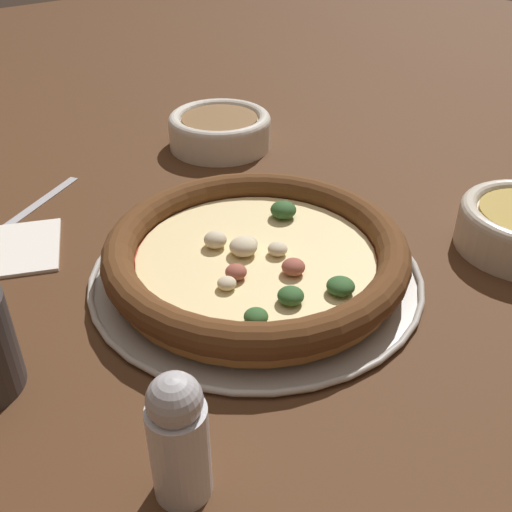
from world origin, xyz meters
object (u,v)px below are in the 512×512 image
Objects in this scene: pizza_tray at (256,273)px; fork at (21,215)px; pizza at (256,254)px; pepper_shaker at (179,438)px; bowl_far at (220,129)px.

pizza_tray reaches higher than fork.
pizza_tray is 1.11× the size of pizza.
pizza reaches higher than pizza_tray.
pepper_shaker reaches higher than pizza.
pizza is 0.26m from pepper_shaker.
pizza_tray is at bearing 40.11° from pepper_shaker.
pizza_tray is 1.95× the size of fork.
bowl_far is at bearing 51.73° from pepper_shaker.
pizza is 2.05× the size of bowl_far.
pepper_shaker reaches higher than pizza_tray.
pizza is 1.76× the size of fork.
bowl_far is at bearing 60.44° from pizza_tray.
bowl_far is (0.17, 0.30, -0.00)m from pizza.
pizza is at bearing 40.05° from pepper_shaker.
pizza_tray is 0.31m from fork.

